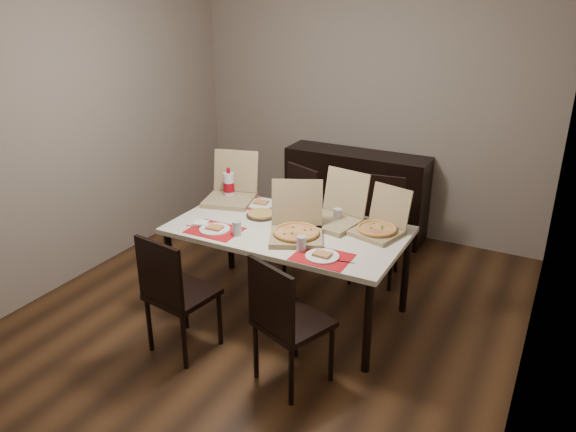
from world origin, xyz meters
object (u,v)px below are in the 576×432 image
at_px(chair_far_right, 377,224).
at_px(soda_bottle, 229,186).
at_px(chair_near_right, 285,319).
at_px(pizza_box_center, 296,230).
at_px(chair_far_left, 293,211).
at_px(dining_table, 288,236).
at_px(chair_near_left, 174,291).
at_px(sideboard, 356,193).
at_px(dip_bowl, 314,221).

bearing_deg(chair_far_right, soda_bottle, -152.21).
xyz_separation_m(chair_near_right, pizza_box_center, (-0.28, 0.70, 0.30)).
xyz_separation_m(pizza_box_center, soda_bottle, (-0.89, 0.44, 0.06)).
xyz_separation_m(chair_far_left, chair_far_right, (0.81, 0.08, 0.00)).
distance_m(dining_table, chair_near_left, 0.99).
height_order(chair_near_left, chair_far_left, same).
relative_size(chair_near_right, chair_far_right, 1.00).
distance_m(chair_near_right, soda_bottle, 1.67).
height_order(dining_table, chair_near_right, chair_near_right).
xyz_separation_m(sideboard, soda_bottle, (-0.65, -1.43, 0.42)).
distance_m(chair_far_left, dip_bowl, 0.89).
relative_size(chair_near_right, chair_far_left, 1.00).
relative_size(dining_table, dip_bowl, 15.91).
bearing_deg(chair_far_right, pizza_box_center, -105.00).
bearing_deg(soda_bottle, sideboard, 65.68).
relative_size(pizza_box_center, soda_bottle, 1.93).
relative_size(sideboard, pizza_box_center, 2.70).
bearing_deg(dining_table, chair_far_left, 114.80).
xyz_separation_m(chair_near_left, chair_far_left, (0.06, 1.72, 0.00)).
distance_m(sideboard, chair_far_right, 0.97).
xyz_separation_m(dip_bowl, soda_bottle, (-0.89, 0.14, 0.11)).
relative_size(chair_far_right, pizza_box_center, 1.68).
height_order(pizza_box_center, dip_bowl, pizza_box_center).
height_order(dining_table, soda_bottle, soda_bottle).
relative_size(sideboard, dip_bowl, 13.25).
relative_size(chair_near_left, soda_bottle, 3.24).
height_order(chair_far_left, soda_bottle, soda_bottle).
relative_size(dip_bowl, soda_bottle, 0.39).
bearing_deg(chair_near_right, chair_far_right, 89.74).
bearing_deg(soda_bottle, chair_near_left, -75.73).
bearing_deg(chair_far_left, pizza_box_center, -61.54).
relative_size(chair_near_left, pizza_box_center, 1.68).
bearing_deg(dining_table, dip_bowl, 53.37).
distance_m(dining_table, chair_far_right, 1.04).
relative_size(chair_near_left, chair_far_right, 1.00).
bearing_deg(sideboard, chair_near_left, -97.49).
bearing_deg(chair_near_left, dining_table, 62.48).
height_order(sideboard, chair_near_left, chair_near_left).
bearing_deg(pizza_box_center, dining_table, 138.10).
bearing_deg(chair_near_left, sideboard, 82.51).
height_order(chair_far_left, chair_far_right, same).
bearing_deg(dining_table, chair_near_left, -117.52).
bearing_deg(chair_far_left, dip_bowl, -51.43).
distance_m(chair_far_right, dip_bowl, 0.84).
relative_size(sideboard, chair_far_right, 1.61).
relative_size(chair_near_left, chair_near_right, 1.00).
bearing_deg(chair_far_left, sideboard, 72.25).
xyz_separation_m(sideboard, chair_near_right, (0.51, -2.57, 0.06)).
bearing_deg(pizza_box_center, dip_bowl, 89.04).
bearing_deg(dip_bowl, soda_bottle, 171.30).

